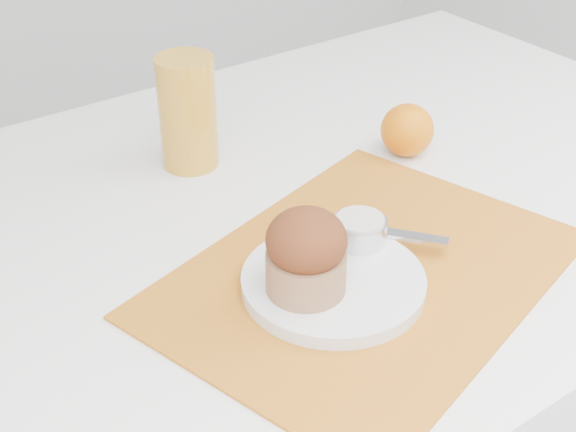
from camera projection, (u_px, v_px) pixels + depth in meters
table at (317, 403)px, 1.20m from camera, size 1.20×0.80×0.75m
placemat at (366, 274)px, 0.85m from camera, size 0.51×0.43×0.00m
plate at (333, 282)px, 0.82m from camera, size 0.23×0.23×0.02m
ramekin at (360, 231)px, 0.86m from camera, size 0.07×0.07×0.03m
cream at (360, 221)px, 0.86m from camera, size 0.05×0.05×0.01m
raspberry_near at (320, 247)px, 0.85m from camera, size 0.02×0.02×0.02m
raspberry_far at (351, 242)px, 0.85m from camera, size 0.02×0.02×0.02m
butter_knife at (363, 229)px, 0.88m from camera, size 0.13×0.16×0.00m
orange at (407, 130)px, 1.05m from camera, size 0.07×0.07×0.07m
juice_glass at (188, 112)px, 1.01m from camera, size 0.09×0.09×0.15m
muffin at (306, 253)px, 0.78m from camera, size 0.09×0.09×0.09m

